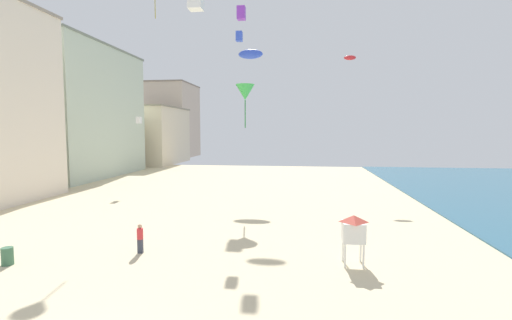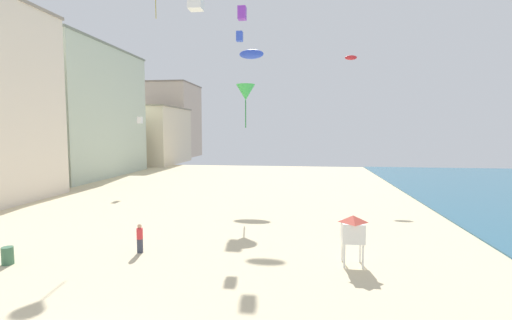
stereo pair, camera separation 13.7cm
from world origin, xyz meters
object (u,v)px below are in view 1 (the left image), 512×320
(kite_flyer, at_px, (140,237))
(kite_white_box, at_px, (139,120))
(kite_green_delta, at_px, (245,92))
(kite_blue_box, at_px, (239,36))
(beach_trash_bin, at_px, (7,256))
(kite_blue_parafoil, at_px, (251,54))
(kite_red_parafoil, at_px, (350,58))
(lifeguard_stand, at_px, (353,229))
(kite_purple_box_2, at_px, (241,13))

(kite_flyer, distance_m, kite_white_box, 24.53)
(kite_white_box, bearing_deg, kite_flyer, -65.10)
(kite_green_delta, height_order, kite_blue_box, kite_blue_box)
(kite_white_box, bearing_deg, kite_green_delta, -30.22)
(beach_trash_bin, bearing_deg, kite_flyer, 23.10)
(kite_blue_parafoil, bearing_deg, kite_red_parafoil, 5.80)
(kite_flyer, bearing_deg, kite_blue_box, 164.95)
(lifeguard_stand, bearing_deg, kite_green_delta, 116.91)
(kite_blue_box, bearing_deg, lifeguard_stand, -56.44)
(kite_blue_box, bearing_deg, kite_flyer, -107.29)
(lifeguard_stand, distance_m, kite_white_box, 31.00)
(kite_flyer, distance_m, lifeguard_stand, 11.54)
(kite_blue_box, distance_m, kite_purple_box_2, 11.81)
(kite_red_parafoil, bearing_deg, kite_flyer, -120.06)
(kite_blue_parafoil, bearing_deg, beach_trash_bin, -108.70)
(kite_purple_box_2, bearing_deg, kite_green_delta, -78.46)
(lifeguard_stand, bearing_deg, kite_blue_box, 121.03)
(kite_blue_box, bearing_deg, kite_blue_parafoil, 93.50)
(kite_red_parafoil, xyz_separation_m, kite_blue_parafoil, (-11.37, -1.16, 0.46))
(kite_blue_box, bearing_deg, kite_purple_box_2, 98.54)
(beach_trash_bin, bearing_deg, kite_purple_box_2, 72.09)
(kite_flyer, xyz_separation_m, beach_trash_bin, (-5.92, -2.52, -0.47))
(kite_blue_box, bearing_deg, kite_green_delta, 82.67)
(kite_flyer, height_order, beach_trash_bin, kite_flyer)
(kite_purple_box_2, xyz_separation_m, kite_blue_parafoil, (0.85, 1.39, -4.21))
(lifeguard_stand, distance_m, kite_blue_parafoil, 28.76)
(lifeguard_stand, xyz_separation_m, kite_white_box, (-21.39, 21.57, 6.16))
(kite_purple_box_2, bearing_deg, kite_flyer, -95.28)
(kite_red_parafoil, height_order, kite_blue_box, kite_red_parafoil)
(beach_trash_bin, distance_m, kite_blue_box, 22.15)
(beach_trash_bin, bearing_deg, kite_blue_box, 56.02)
(kite_flyer, bearing_deg, kite_red_parafoil, 152.18)
(kite_flyer, xyz_separation_m, kite_blue_parafoil, (2.89, 23.49, 14.67))
(kite_white_box, bearing_deg, beach_trash_bin, -80.53)
(kite_flyer, height_order, kite_purple_box_2, kite_purple_box_2)
(beach_trash_bin, xyz_separation_m, kite_purple_box_2, (7.96, 24.62, 19.35))
(lifeguard_stand, xyz_separation_m, beach_trash_bin, (-17.41, -2.26, -1.39))
(beach_trash_bin, bearing_deg, kite_blue_parafoil, 71.30)
(kite_flyer, relative_size, kite_blue_parafoil, 0.58)
(lifeguard_stand, relative_size, kite_green_delta, 0.67)
(kite_flyer, distance_m, beach_trash_bin, 6.45)
(beach_trash_bin, relative_size, kite_blue_parafoil, 0.32)
(kite_blue_parafoil, bearing_deg, kite_green_delta, -84.69)
(lifeguard_stand, bearing_deg, kite_red_parafoil, 81.14)
(lifeguard_stand, xyz_separation_m, kite_blue_box, (-7.88, 11.88, 12.75))
(lifeguard_stand, xyz_separation_m, kite_blue_parafoil, (-8.61, 23.75, 13.75))
(kite_flyer, relative_size, kite_purple_box_2, 1.16)
(kite_flyer, xyz_separation_m, kite_blue_box, (3.62, 11.61, 13.67))
(kite_green_delta, relative_size, kite_blue_parafoil, 1.36)
(lifeguard_stand, bearing_deg, kite_white_box, 132.22)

